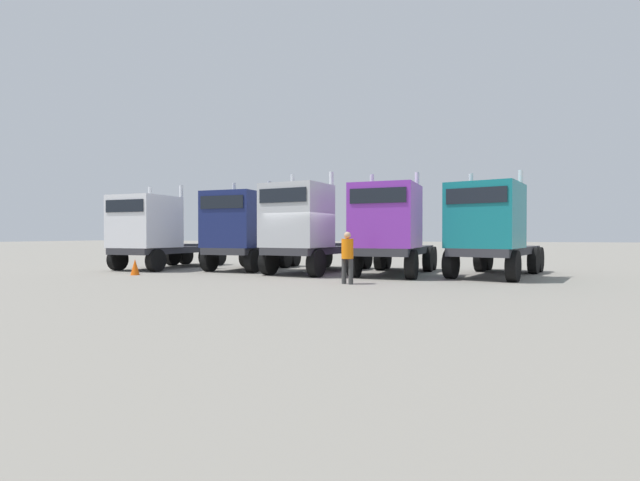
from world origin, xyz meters
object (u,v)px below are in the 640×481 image
Objects in this scene: semi_truck_silver at (306,229)px; semi_truck_teal at (490,229)px; visitor_in_hivis at (347,254)px; semi_truck_navy at (243,230)px; traffic_cone_near at (135,267)px; semi_truck_white at (154,231)px; semi_truck_purple at (390,229)px.

semi_truck_teal is (7.31, 0.51, -0.02)m from semi_truck_silver.
semi_truck_silver is 3.85× the size of visitor_in_hivis.
visitor_in_hivis is (2.66, -3.46, -0.88)m from semi_truck_silver.
semi_truck_navy is 8.84× the size of traffic_cone_near.
visitor_in_hivis is at bearing 74.13° from semi_truck_white.
semi_truck_purple is (6.94, -0.78, 0.02)m from semi_truck_navy.
semi_truck_navy is 3.54m from semi_truck_silver.
semi_truck_silver is 7.33m from semi_truck_teal.
semi_truck_navy is 0.85× the size of semi_truck_teal.
semi_truck_teal is at bearing 100.00° from semi_truck_purple.
visitor_in_hivis is (10.44, -3.75, -0.80)m from semi_truck_white.
semi_truck_purple is at bearing 86.72° from semi_truck_navy.
semi_truck_white is 0.92× the size of semi_truck_teal.
semi_truck_purple reaches higher than semi_truck_teal.
visitor_in_hivis is at bearing 47.35° from semi_truck_silver.
traffic_cone_near is at bearing 27.48° from semi_truck_white.
semi_truck_silver reaches higher than semi_truck_purple.
semi_truck_purple is 3.71× the size of visitor_in_hivis.
semi_truck_white is 0.94× the size of semi_truck_silver.
semi_truck_silver is 7.19m from traffic_cone_near.
semi_truck_teal is 10.42× the size of traffic_cone_near.
semi_truck_purple is 3.82m from semi_truck_teal.
visitor_in_hivis is (6.09, -4.37, -0.86)m from semi_truck_navy.
semi_truck_navy is 10.74m from semi_truck_teal.
visitor_in_hivis reaches higher than traffic_cone_near.
semi_truck_teal is (3.80, 0.38, -0.02)m from semi_truck_purple.
semi_truck_teal is at bearing 12.93° from traffic_cone_near.
semi_truck_silver is 3.51m from semi_truck_purple.
traffic_cone_near is (-3.07, -3.57, -1.55)m from semi_truck_navy.
semi_truck_silver is at bearing 78.31° from semi_truck_navy.
semi_truck_navy is at bearing 49.30° from traffic_cone_near.
visitor_in_hivis is at bearing 57.46° from semi_truck_navy.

